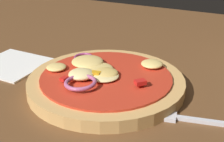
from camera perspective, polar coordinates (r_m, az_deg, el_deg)
dining_table at (r=0.50m, az=-6.03°, el=-4.48°), size 1.29×1.02×0.04m
pizza at (r=0.48m, az=-1.23°, el=-1.78°), size 0.23×0.23×0.03m
fork at (r=0.42m, az=15.48°, el=-8.36°), size 0.18×0.04×0.01m
napkin at (r=0.58m, az=-16.88°, el=1.09°), size 0.11×0.11×0.00m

